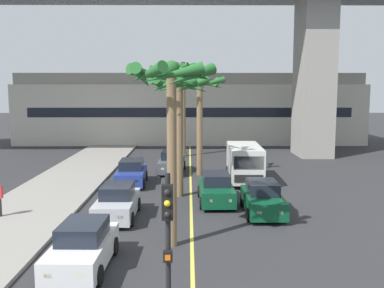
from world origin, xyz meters
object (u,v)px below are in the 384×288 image
at_px(car_queue_front, 263,199).
at_px(delivery_van, 244,162).
at_px(traffic_light_median_near, 168,241).
at_px(palm_tree_mid_median, 183,81).
at_px(palm_tree_farthest_median, 179,100).
at_px(car_queue_fifth, 117,203).
at_px(palm_tree_near_median, 200,96).
at_px(car_queue_third, 83,247).
at_px(palm_tree_far_median, 172,93).
at_px(car_queue_fourth, 131,173).
at_px(car_queue_second, 216,189).
at_px(car_queue_sixth, 172,162).

relative_size(car_queue_front, delivery_van, 0.78).
xyz_separation_m(traffic_light_median_near, palm_tree_mid_median, (-0.04, 29.94, 4.00)).
height_order(palm_tree_mid_median, palm_tree_farthest_median, palm_tree_mid_median).
height_order(car_queue_fifth, palm_tree_near_median, palm_tree_near_median).
relative_size(car_queue_third, car_queue_fifth, 1.01).
bearing_deg(palm_tree_far_median, car_queue_front, 46.31).
height_order(delivery_van, traffic_light_median_near, traffic_light_median_near).
distance_m(car_queue_fourth, palm_tree_far_median, 12.49).
distance_m(traffic_light_median_near, palm_tree_farthest_median, 15.32).
bearing_deg(car_queue_second, palm_tree_farthest_median, 143.88).
xyz_separation_m(palm_tree_far_median, palm_tree_farthest_median, (0.09, 7.91, -0.44)).
relative_size(palm_tree_far_median, palm_tree_farthest_median, 1.04).
xyz_separation_m(car_queue_third, palm_tree_mid_median, (3.06, 24.90, 5.99)).
bearing_deg(car_queue_third, car_queue_sixth, 82.30).
distance_m(traffic_light_median_near, palm_tree_mid_median, 30.20).
bearing_deg(palm_tree_near_median, car_queue_third, -104.87).
bearing_deg(car_queue_front, palm_tree_far_median, -133.69).
bearing_deg(delivery_van, car_queue_front, -90.36).
distance_m(car_queue_third, traffic_light_median_near, 6.24).
height_order(car_queue_third, palm_tree_mid_median, palm_tree_mid_median).
relative_size(car_queue_third, delivery_van, 0.78).
bearing_deg(palm_tree_near_median, car_queue_fifth, -111.52).
distance_m(car_queue_fourth, car_queue_sixth, 4.74).
relative_size(car_queue_second, palm_tree_far_median, 0.59).
height_order(car_queue_front, palm_tree_far_median, palm_tree_far_median).
bearing_deg(palm_tree_far_median, delivery_van, 70.22).
bearing_deg(car_queue_third, car_queue_fifth, 87.86).
height_order(delivery_van, palm_tree_far_median, palm_tree_far_median).
bearing_deg(car_queue_fifth, car_queue_third, -92.14).
height_order(car_queue_second, palm_tree_mid_median, palm_tree_mid_median).
bearing_deg(palm_tree_mid_median, car_queue_third, -97.01).
height_order(car_queue_fourth, palm_tree_far_median, palm_tree_far_median).
height_order(car_queue_front, palm_tree_mid_median, palm_tree_mid_median).
height_order(car_queue_front, car_queue_sixth, same).
xyz_separation_m(traffic_light_median_near, palm_tree_near_median, (1.21, 21.28, 2.82)).
xyz_separation_m(car_queue_fifth, delivery_van, (6.95, 8.08, 0.57)).
height_order(car_queue_third, palm_tree_farthest_median, palm_tree_farthest_median).
xyz_separation_m(car_queue_fourth, palm_tree_near_median, (4.37, 3.11, 4.81)).
distance_m(car_queue_front, car_queue_fifth, 6.94).
distance_m(car_queue_fifth, palm_tree_far_median, 6.89).
distance_m(car_queue_fifth, palm_tree_near_median, 12.15).
xyz_separation_m(car_queue_fourth, delivery_van, (7.23, 0.81, 0.57)).
distance_m(car_queue_second, car_queue_third, 9.94).
relative_size(car_queue_sixth, palm_tree_farthest_median, 0.61).
xyz_separation_m(delivery_van, palm_tree_near_median, (-2.86, 2.30, 4.25)).
xyz_separation_m(car_queue_front, car_queue_second, (-2.12, 2.06, 0.00)).
distance_m(car_queue_fourth, palm_tree_near_median, 7.20).
bearing_deg(car_queue_front, car_queue_fourth, 137.41).
distance_m(car_queue_second, palm_tree_far_median, 8.50).
xyz_separation_m(car_queue_fifth, traffic_light_median_near, (2.88, -10.89, 1.99)).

